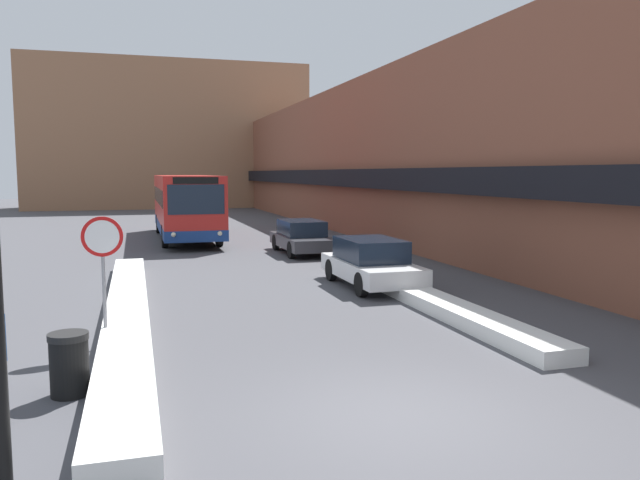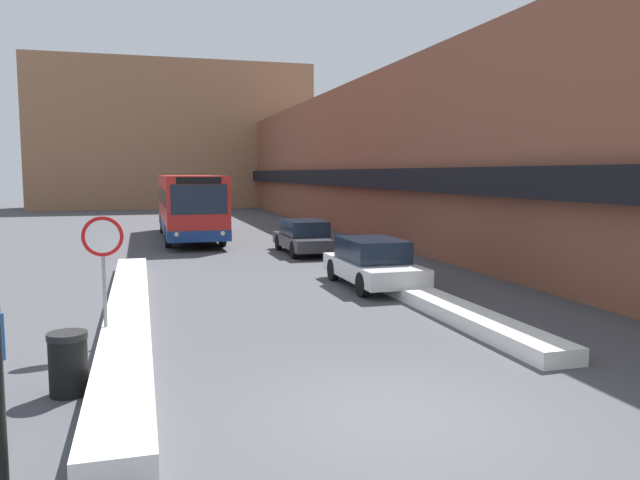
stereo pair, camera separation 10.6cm
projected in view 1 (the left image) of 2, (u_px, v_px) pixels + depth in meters
The scene contains 11 objects.
ground_plane at pixel (398, 417), 8.50m from camera, with size 160.00×160.00×0.00m, color #47474C.
building_row_right at pixel (390, 159), 33.77m from camera, with size 5.50×60.00×8.10m.
building_backdrop_far at pixel (169, 136), 60.34m from camera, with size 26.00×8.00×13.67m.
snow_bank_left at pixel (127, 313), 13.93m from camera, with size 0.90×15.75×0.37m.
snow_bank_right at pixel (434, 302), 15.28m from camera, with size 0.90×9.86×0.32m.
city_bus at pixel (186, 205), 31.28m from camera, with size 2.68×11.70×3.18m.
parked_car_front at pixel (371, 262), 18.19m from camera, with size 1.81×4.31×1.40m.
parked_car_back at pixel (302, 236), 25.72m from camera, with size 1.80×4.49×1.37m.
stop_sign at pixel (103, 252), 11.75m from camera, with size 0.76×0.08×2.50m.
street_lamp at pixel (18, 124), 6.06m from camera, with size 1.46×0.36×6.08m.
trash_bin at pixel (69, 364), 9.28m from camera, with size 0.59×0.59×0.95m.
Camera 1 is at (-3.35, -7.55, 3.31)m, focal length 35.00 mm.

